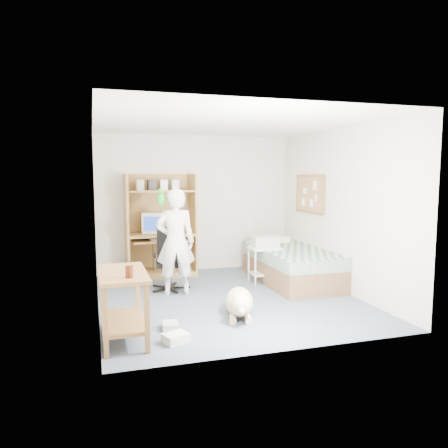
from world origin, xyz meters
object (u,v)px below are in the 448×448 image
object	(u,v)px
office_chair	(170,268)
printer_cart	(264,259)
side_desk	(123,295)
person	(175,242)
computer_hutch	(160,229)
dog	(239,302)
bed	(291,265)

from	to	relation	value
office_chair	printer_cart	size ratio (longest dim) A/B	1.60
side_desk	person	bearing A→B (deg)	61.70
computer_hutch	office_chair	distance (m)	1.12
dog	computer_hutch	bearing A→B (deg)	119.37
side_desk	printer_cart	world-z (taller)	side_desk
computer_hutch	bed	size ratio (longest dim) A/B	0.89
computer_hutch	printer_cart	distance (m)	1.92
office_chair	side_desk	bearing A→B (deg)	-105.44
dog	printer_cart	world-z (taller)	printer_cart
office_chair	person	xyz separation A→B (m)	(0.04, -0.30, 0.45)
dog	side_desk	bearing A→B (deg)	-149.21
computer_hutch	dog	distance (m)	2.70
bed	side_desk	bearing A→B (deg)	-147.50
person	printer_cart	size ratio (longest dim) A/B	2.67
computer_hutch	bed	world-z (taller)	computer_hutch
bed	printer_cart	world-z (taller)	bed
side_desk	computer_hutch	bearing A→B (deg)	73.86
computer_hutch	printer_cart	world-z (taller)	computer_hutch
bed	office_chair	xyz separation A→B (m)	(-2.02, 0.11, 0.05)
office_chair	person	world-z (taller)	person
person	dog	bearing A→B (deg)	123.10
computer_hutch	dog	xyz separation A→B (m)	(0.61, -2.55, -0.64)
side_desk	office_chair	xyz separation A→B (m)	(0.83, 1.93, -0.15)
bed	person	xyz separation A→B (m)	(-1.97, -0.19, 0.50)
person	printer_cart	world-z (taller)	person
printer_cart	bed	bearing A→B (deg)	-13.33
bed	side_desk	world-z (taller)	side_desk
bed	computer_hutch	bearing A→B (deg)	150.71
bed	dog	size ratio (longest dim) A/B	1.86
side_desk	bed	bearing A→B (deg)	32.50
bed	dog	world-z (taller)	bed
computer_hutch	side_desk	xyz separation A→B (m)	(-0.85, -2.94, -0.33)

